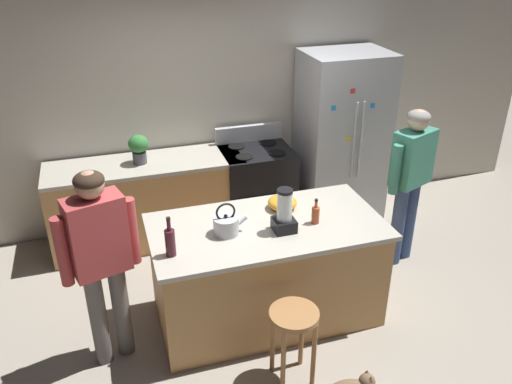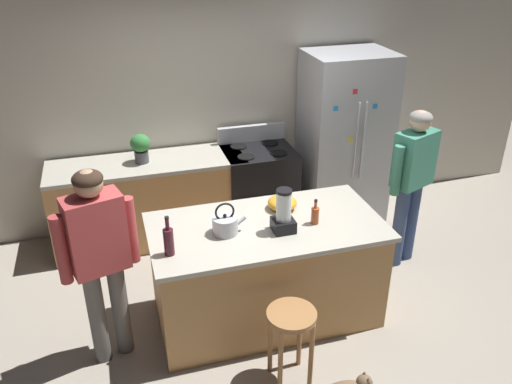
% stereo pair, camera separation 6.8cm
% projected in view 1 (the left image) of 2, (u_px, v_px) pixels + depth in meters
% --- Properties ---
extents(ground_plane, '(14.00, 14.00, 0.00)m').
position_uv_depth(ground_plane, '(266.00, 313.00, 4.64)').
color(ground_plane, '#9E9384').
extents(back_wall, '(8.00, 0.10, 2.70)m').
position_uv_depth(back_wall, '(210.00, 102.00, 5.68)').
color(back_wall, beige).
rests_on(back_wall, ground_plane).
extents(kitchen_island, '(1.90, 0.97, 0.91)m').
position_uv_depth(kitchen_island, '(267.00, 271.00, 4.43)').
color(kitchen_island, '#B7844C').
rests_on(kitchen_island, ground_plane).
extents(back_counter_run, '(2.00, 0.64, 0.91)m').
position_uv_depth(back_counter_run, '(148.00, 202.00, 5.54)').
color(back_counter_run, '#B7844C').
rests_on(back_counter_run, ground_plane).
extents(refrigerator, '(0.90, 0.73, 1.90)m').
position_uv_depth(refrigerator, '(342.00, 138.00, 5.85)').
color(refrigerator, '#B7BABF').
rests_on(refrigerator, ground_plane).
extents(stove_range, '(0.76, 0.65, 1.09)m').
position_uv_depth(stove_range, '(256.00, 187.00, 5.83)').
color(stove_range, black).
rests_on(stove_range, ground_plane).
extents(person_by_island_left, '(0.59, 0.32, 1.61)m').
position_uv_depth(person_by_island_left, '(100.00, 252.00, 3.75)').
color(person_by_island_left, '#66605B').
rests_on(person_by_island_left, ground_plane).
extents(person_by_sink_right, '(0.58, 0.35, 1.59)m').
position_uv_depth(person_by_sink_right, '(411.00, 173.00, 4.97)').
color(person_by_sink_right, '#384C7A').
rests_on(person_by_sink_right, ground_plane).
extents(bar_stool, '(0.36, 0.36, 0.63)m').
position_uv_depth(bar_stool, '(294.00, 327.00, 3.76)').
color(bar_stool, '#9E6B3D').
rests_on(bar_stool, ground_plane).
extents(potted_plant, '(0.20, 0.20, 0.30)m').
position_uv_depth(potted_plant, '(139.00, 147.00, 5.24)').
color(potted_plant, '#4C4C51').
rests_on(potted_plant, back_counter_run).
extents(blender_appliance, '(0.17, 0.17, 0.36)m').
position_uv_depth(blender_appliance, '(284.00, 213.00, 4.08)').
color(blender_appliance, black).
rests_on(blender_appliance, kitchen_island).
extents(bottle_cooking_sauce, '(0.06, 0.06, 0.22)m').
position_uv_depth(bottle_cooking_sauce, '(315.00, 214.00, 4.22)').
color(bottle_cooking_sauce, '#B24C26').
rests_on(bottle_cooking_sauce, kitchen_island).
extents(bottle_wine, '(0.08, 0.08, 0.32)m').
position_uv_depth(bottle_wine, '(170.00, 242.00, 3.79)').
color(bottle_wine, '#471923').
rests_on(bottle_wine, kitchen_island).
extents(mixing_bowl, '(0.25, 0.25, 0.11)m').
position_uv_depth(mixing_bowl, '(282.00, 203.00, 4.45)').
color(mixing_bowl, orange).
rests_on(mixing_bowl, kitchen_island).
extents(tea_kettle, '(0.28, 0.20, 0.27)m').
position_uv_depth(tea_kettle, '(226.00, 225.00, 4.08)').
color(tea_kettle, '#B7BABF').
rests_on(tea_kettle, kitchen_island).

